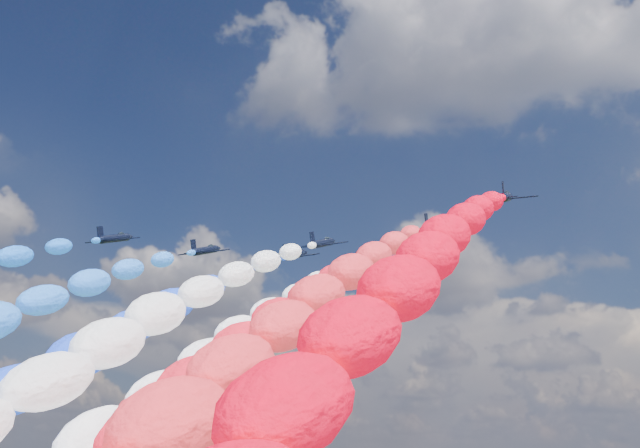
% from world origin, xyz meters
% --- Properties ---
extents(jet_0, '(8.65, 11.50, 5.74)m').
position_xyz_m(jet_0, '(-29.84, -6.40, 91.88)').
color(jet_0, black).
extents(jet_1, '(8.23, 11.19, 5.74)m').
position_xyz_m(jet_1, '(-20.28, 4.98, 91.88)').
color(jet_1, black).
extents(jet_2, '(8.31, 11.25, 5.74)m').
position_xyz_m(jet_2, '(-7.78, 12.73, 91.88)').
color(jet_2, black).
extents(trail_2, '(7.13, 115.10, 61.24)m').
position_xyz_m(trail_2, '(-7.78, -45.65, 63.37)').
color(trail_2, blue).
extents(jet_3, '(8.60, 11.46, 5.74)m').
position_xyz_m(jet_3, '(-1.03, 7.67, 91.88)').
color(jet_3, black).
extents(trail_3, '(7.13, 115.10, 61.24)m').
position_xyz_m(trail_3, '(-1.03, -50.71, 63.37)').
color(trail_3, white).
extents(jet_4, '(8.74, 11.56, 5.74)m').
position_xyz_m(jet_4, '(1.31, 21.23, 91.88)').
color(jet_4, black).
extents(trail_4, '(7.13, 115.10, 61.24)m').
position_xyz_m(trail_4, '(1.31, -37.15, 63.37)').
color(trail_4, white).
extents(jet_5, '(8.74, 11.56, 5.74)m').
position_xyz_m(jet_5, '(9.48, 13.63, 91.88)').
color(jet_5, black).
extents(trail_5, '(7.13, 115.10, 61.24)m').
position_xyz_m(trail_5, '(9.48, -44.75, 63.37)').
color(trail_5, red).
extents(jet_6, '(8.22, 11.19, 5.74)m').
position_xyz_m(jet_6, '(17.35, 4.81, 91.88)').
color(jet_6, black).
extents(trail_6, '(7.13, 115.10, 61.24)m').
position_xyz_m(trail_6, '(17.35, -53.57, 63.37)').
color(trail_6, '#FA2C37').
extents(jet_7, '(8.84, 11.63, 5.74)m').
position_xyz_m(jet_7, '(29.49, -4.83, 91.88)').
color(jet_7, black).
extents(trail_7, '(7.13, 115.10, 61.24)m').
position_xyz_m(trail_7, '(29.49, -63.21, 63.37)').
color(trail_7, red).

